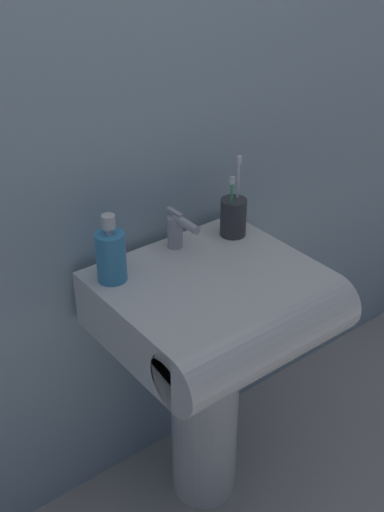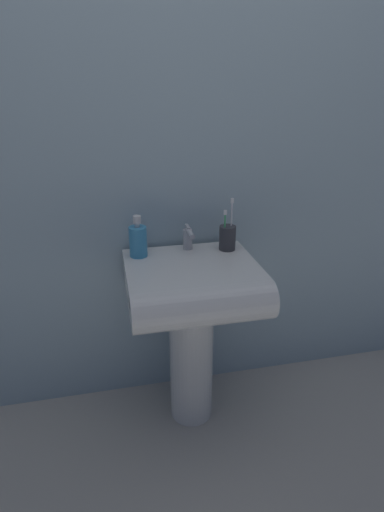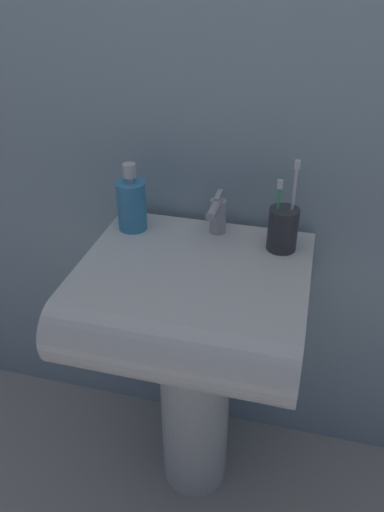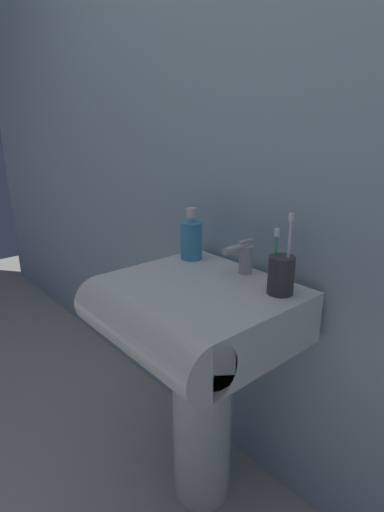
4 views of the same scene
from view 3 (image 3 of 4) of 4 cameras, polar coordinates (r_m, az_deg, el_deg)
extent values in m
plane|color=#ADA89E|center=(1.67, 0.31, -23.13)|extent=(6.00, 6.00, 0.00)
cube|color=#9EB7C1|center=(1.20, 3.66, 24.02)|extent=(5.00, 0.05, 2.40)
cylinder|color=white|center=(1.43, 0.34, -16.19)|extent=(0.19, 0.19, 0.61)
cube|color=white|center=(1.17, 0.40, -3.83)|extent=(0.51, 0.41, 0.15)
cylinder|color=white|center=(1.02, -2.43, -10.35)|extent=(0.51, 0.15, 0.15)
cylinder|color=#B7B7BC|center=(1.23, 2.97, 4.56)|extent=(0.04, 0.04, 0.09)
cylinder|color=#B7B7BC|center=(1.17, 2.56, 5.43)|extent=(0.02, 0.09, 0.02)
cube|color=#B7B7BC|center=(1.21, 3.05, 6.89)|extent=(0.01, 0.06, 0.01)
cylinder|color=#38383D|center=(1.18, 10.33, 3.03)|extent=(0.07, 0.07, 0.10)
cylinder|color=#3FB266|center=(1.15, 9.68, 4.42)|extent=(0.01, 0.01, 0.14)
cube|color=white|center=(1.12, 10.05, 8.06)|extent=(0.01, 0.01, 0.02)
cylinder|color=white|center=(1.15, 11.40, 5.46)|extent=(0.01, 0.01, 0.19)
cube|color=white|center=(1.11, 11.96, 10.17)|extent=(0.01, 0.01, 0.02)
cylinder|color=#3F99CC|center=(1.25, -6.90, 5.73)|extent=(0.07, 0.07, 0.12)
cylinder|color=silver|center=(1.22, -7.11, 8.66)|extent=(0.02, 0.02, 0.01)
cylinder|color=silver|center=(1.21, -7.19, 9.68)|extent=(0.03, 0.03, 0.03)
camera|label=1|loc=(1.09, -88.82, 14.82)|focal=45.00mm
camera|label=2|loc=(0.71, -114.54, -12.49)|focal=28.00mm
camera|label=4|loc=(0.61, 74.74, -10.78)|focal=28.00mm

